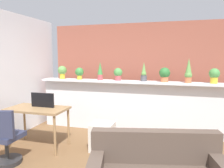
% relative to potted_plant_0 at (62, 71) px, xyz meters
% --- Properties ---
extents(divider_wall, '(4.21, 0.16, 1.13)m').
position_rel_potted_plant_0_xyz_m(divider_wall, '(1.65, 0.05, -0.79)').
color(divider_wall, silver).
rests_on(divider_wall, ground).
extents(plant_shelf, '(4.21, 0.38, 0.04)m').
position_rel_potted_plant_0_xyz_m(plant_shelf, '(1.65, 0.01, -0.20)').
color(plant_shelf, silver).
rests_on(plant_shelf, divider_wall).
extents(brick_wall_behind, '(4.21, 0.10, 2.50)m').
position_rel_potted_plant_0_xyz_m(brick_wall_behind, '(1.65, 0.65, -0.10)').
color(brick_wall_behind, '#9E5442').
rests_on(brick_wall_behind, ground).
extents(potted_plant_0, '(0.21, 0.21, 0.31)m').
position_rel_potted_plant_0_xyz_m(potted_plant_0, '(0.00, 0.00, 0.00)').
color(potted_plant_0, gold).
rests_on(potted_plant_0, plant_shelf).
extents(potted_plant_1, '(0.20, 0.20, 0.28)m').
position_rel_potted_plant_0_xyz_m(potted_plant_1, '(0.45, -0.00, -0.02)').
color(potted_plant_1, gold).
rests_on(potted_plant_1, plant_shelf).
extents(potted_plant_2, '(0.12, 0.12, 0.41)m').
position_rel_potted_plant_0_xyz_m(potted_plant_2, '(0.96, 0.00, 0.03)').
color(potted_plant_2, '#B7474C').
rests_on(potted_plant_2, plant_shelf).
extents(potted_plant_3, '(0.20, 0.20, 0.28)m').
position_rel_potted_plant_0_xyz_m(potted_plant_3, '(1.38, 0.03, -0.03)').
color(potted_plant_3, '#B7474C').
rests_on(potted_plant_3, plant_shelf).
extents(potted_plant_4, '(0.14, 0.14, 0.42)m').
position_rel_potted_plant_0_xyz_m(potted_plant_4, '(1.95, 0.04, -0.01)').
color(potted_plant_4, '#4C4C51').
rests_on(potted_plant_4, plant_shelf).
extents(potted_plant_5, '(0.23, 0.23, 0.31)m').
position_rel_potted_plant_0_xyz_m(potted_plant_5, '(2.39, 0.01, -0.02)').
color(potted_plant_5, '#C66B42').
rests_on(potted_plant_5, plant_shelf).
extents(potted_plant_6, '(0.15, 0.15, 0.50)m').
position_rel_potted_plant_0_xyz_m(potted_plant_6, '(2.86, -0.02, 0.05)').
color(potted_plant_6, '#C66B42').
rests_on(potted_plant_6, plant_shelf).
extents(potted_plant_7, '(0.21, 0.21, 0.30)m').
position_rel_potted_plant_0_xyz_m(potted_plant_7, '(3.34, 0.02, -0.01)').
color(potted_plant_7, gold).
rests_on(potted_plant_7, plant_shelf).
extents(desk, '(1.10, 0.60, 0.75)m').
position_rel_potted_plant_0_xyz_m(desk, '(0.14, -1.23, -0.69)').
color(desk, '#99754C').
rests_on(desk, ground).
extents(tv_monitor, '(0.47, 0.04, 0.27)m').
position_rel_potted_plant_0_xyz_m(tv_monitor, '(0.21, -1.15, -0.47)').
color(tv_monitor, black).
rests_on(tv_monitor, desk).
extents(office_chair, '(0.49, 0.50, 0.91)m').
position_rel_potted_plant_0_xyz_m(office_chair, '(0.07, -1.99, -0.96)').
color(office_chair, '#262628').
rests_on(office_chair, ground).
extents(side_cube_shelf, '(0.40, 0.41, 0.50)m').
position_rel_potted_plant_0_xyz_m(side_cube_shelf, '(1.36, -1.05, -1.10)').
color(side_cube_shelf, silver).
rests_on(side_cube_shelf, ground).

